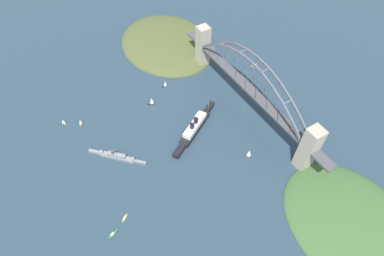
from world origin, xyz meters
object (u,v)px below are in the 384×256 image
object	(u,v)px
seaplane_taxiing_near_bridge	(254,66)
small_boat_4	(63,121)
small_boat_1	(113,234)
small_boat_0	(165,84)
small_boat_3	(249,153)
small_boat_2	(125,218)
small_boat_6	(152,101)
small_boat_5	(80,122)
ocean_liner	(195,127)
naval_cruiser	(117,156)
harbor_arch_bridge	(248,88)

from	to	relation	value
seaplane_taxiing_near_bridge	small_boat_4	size ratio (longest dim) A/B	1.48
seaplane_taxiing_near_bridge	small_boat_1	world-z (taller)	seaplane_taxiing_near_bridge
small_boat_0	small_boat_3	world-z (taller)	small_boat_3
small_boat_2	small_boat_6	world-z (taller)	small_boat_6
small_boat_5	small_boat_0	bearing A→B (deg)	-87.50
small_boat_0	small_boat_2	xyz separation A→B (m)	(-144.54, 122.90, -3.71)
small_boat_1	small_boat_6	xyz separation A→B (m)	(134.10, -108.58, 4.11)
seaplane_taxiing_near_bridge	small_boat_5	xyz separation A→B (m)	(26.12, 246.23, 1.65)
small_boat_1	small_boat_0	bearing A→B (deg)	-42.07
ocean_liner	small_boat_6	world-z (taller)	ocean_liner
naval_cruiser	small_boat_5	size ratio (longest dim) A/B	6.54
ocean_liner	seaplane_taxiing_near_bridge	size ratio (longest dim) A/B	8.05
small_boat_0	small_boat_4	size ratio (longest dim) A/B	1.34
harbor_arch_bridge	small_boat_6	bearing A→B (deg)	55.64
small_boat_4	small_boat_5	distance (m)	21.36
small_boat_0	small_boat_5	xyz separation A→B (m)	(-5.21, 119.47, -0.75)
naval_cruiser	harbor_arch_bridge	bearing A→B (deg)	-94.17
small_boat_6	small_boat_0	bearing A→B (deg)	-56.92
ocean_liner	small_boat_6	xyz separation A→B (m)	(65.82, 24.11, -0.40)
small_boat_2	small_boat_5	distance (m)	139.40
small_boat_5	small_boat_6	world-z (taller)	small_boat_6
harbor_arch_bridge	ocean_liner	size ratio (longest dim) A/B	3.13
small_boat_0	small_boat_2	bearing A→B (deg)	139.63
harbor_arch_bridge	small_boat_5	size ratio (longest dim) A/B	33.69
small_boat_2	small_boat_4	distance (m)	152.03
small_boat_1	small_boat_4	distance (m)	160.65
small_boat_1	small_boat_6	size ratio (longest dim) A/B	1.17
small_boat_5	small_boat_6	distance (m)	90.38
ocean_liner	seaplane_taxiing_near_bridge	distance (m)	143.58
harbor_arch_bridge	small_boat_5	bearing A→B (deg)	66.45
ocean_liner	small_boat_0	size ratio (longest dim) A/B	8.87
small_boat_3	ocean_liner	bearing A→B (deg)	27.16
seaplane_taxiing_near_bridge	small_boat_1	size ratio (longest dim) A/B	0.84
harbor_arch_bridge	small_boat_1	distance (m)	219.81
small_boat_3	small_boat_4	size ratio (longest dim) A/B	1.54
small_boat_5	seaplane_taxiing_near_bridge	bearing A→B (deg)	-96.05
ocean_liner	small_boat_6	size ratio (longest dim) A/B	7.89
seaplane_taxiing_near_bridge	small_boat_5	world-z (taller)	small_boat_5
small_boat_6	small_boat_5	bearing A→B (deg)	80.76
naval_cruiser	small_boat_0	distance (m)	126.05
harbor_arch_bridge	small_boat_1	world-z (taller)	harbor_arch_bridge
small_boat_2	small_boat_5	xyz separation A→B (m)	(139.33, -3.42, 2.96)
ocean_liner	small_boat_1	distance (m)	149.30
ocean_liner	small_boat_1	bearing A→B (deg)	117.23
seaplane_taxiing_near_bridge	small_boat_3	xyz separation A→B (m)	(-117.26, 100.57, 3.05)
small_boat_4	small_boat_5	xyz separation A→B (m)	(-12.01, -17.65, 0.56)
harbor_arch_bridge	naval_cruiser	bearing A→B (deg)	85.83
small_boat_5	small_boat_6	bearing A→B (deg)	-99.24
small_boat_4	small_boat_0	bearing A→B (deg)	-92.84
small_boat_0	small_boat_6	bearing A→B (deg)	123.08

